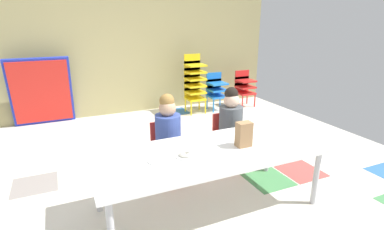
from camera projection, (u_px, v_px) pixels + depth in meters
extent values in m
cube|color=silver|center=(174.00, 179.00, 3.23)|extent=(5.80, 5.27, 0.02)
cube|color=#478C51|center=(268.00, 180.00, 3.18)|extent=(0.43, 0.43, 0.00)
cube|color=#336BB2|center=(176.00, 112.00, 5.53)|extent=(0.43, 0.43, 0.00)
cube|color=#B24C47|center=(123.00, 168.00, 3.44)|extent=(0.43, 0.43, 0.00)
cube|color=gray|center=(35.00, 185.00, 3.09)|extent=(0.43, 0.43, 0.00)
cube|color=#B24C47|center=(301.00, 171.00, 3.36)|extent=(0.43, 0.43, 0.00)
cube|color=tan|center=(117.00, 43.00, 5.14)|extent=(5.80, 0.10, 2.47)
cube|color=white|center=(209.00, 152.00, 2.56)|extent=(1.97, 0.81, 0.04)
cylinder|color=#B2B2B7|center=(316.00, 178.00, 2.70)|extent=(0.05, 0.05, 0.52)
cylinder|color=#B2B2B7|center=(97.00, 185.00, 2.59)|extent=(0.05, 0.05, 0.52)
cylinder|color=#B2B2B7|center=(268.00, 149.00, 3.30)|extent=(0.05, 0.05, 0.52)
cube|color=red|center=(169.00, 153.00, 3.12)|extent=(0.32, 0.30, 0.03)
cube|color=red|center=(163.00, 134.00, 3.21)|extent=(0.29, 0.02, 0.30)
cylinder|color=#384C99|center=(168.00, 133.00, 3.05)|extent=(0.30, 0.30, 0.38)
sphere|color=tan|center=(167.00, 108.00, 2.97)|extent=(0.17, 0.17, 0.17)
sphere|color=olive|center=(167.00, 101.00, 2.96)|extent=(0.15, 0.15, 0.15)
cylinder|color=red|center=(160.00, 174.00, 3.00)|extent=(0.02, 0.02, 0.28)
cylinder|color=red|center=(186.00, 168.00, 3.11)|extent=(0.02, 0.02, 0.28)
cylinder|color=red|center=(152.00, 163.00, 3.22)|extent=(0.02, 0.02, 0.28)
cylinder|color=red|center=(177.00, 158.00, 3.33)|extent=(0.02, 0.02, 0.28)
cube|color=red|center=(230.00, 141.00, 3.41)|extent=(0.32, 0.30, 0.03)
cube|color=red|center=(224.00, 125.00, 3.49)|extent=(0.29, 0.02, 0.30)
cylinder|color=#4C5156|center=(231.00, 123.00, 3.34)|extent=(0.26, 0.26, 0.38)
sphere|color=beige|center=(232.00, 100.00, 3.26)|extent=(0.17, 0.17, 0.17)
sphere|color=black|center=(231.00, 94.00, 3.25)|extent=(0.15, 0.15, 0.15)
cylinder|color=red|center=(225.00, 160.00, 3.29)|extent=(0.02, 0.02, 0.28)
cylinder|color=red|center=(246.00, 156.00, 3.39)|extent=(0.02, 0.02, 0.28)
cylinder|color=red|center=(213.00, 151.00, 3.51)|extent=(0.02, 0.02, 0.28)
cylinder|color=red|center=(234.00, 147.00, 3.62)|extent=(0.02, 0.02, 0.28)
cube|color=yellow|center=(195.00, 99.00, 5.40)|extent=(0.32, 0.30, 0.03)
cube|color=yellow|center=(192.00, 92.00, 5.50)|extent=(0.30, 0.02, 0.18)
cube|color=yellow|center=(195.00, 92.00, 5.37)|extent=(0.32, 0.30, 0.03)
cube|color=yellow|center=(192.00, 86.00, 5.46)|extent=(0.30, 0.02, 0.18)
cube|color=yellow|center=(195.00, 86.00, 5.33)|extent=(0.32, 0.30, 0.03)
cube|color=yellow|center=(192.00, 79.00, 5.43)|extent=(0.30, 0.02, 0.18)
cube|color=yellow|center=(195.00, 79.00, 5.30)|extent=(0.32, 0.30, 0.03)
cube|color=yellow|center=(192.00, 73.00, 5.39)|extent=(0.30, 0.02, 0.18)
cube|color=yellow|center=(195.00, 72.00, 5.26)|extent=(0.32, 0.30, 0.03)
cube|color=yellow|center=(192.00, 66.00, 5.35)|extent=(0.30, 0.02, 0.18)
cube|color=yellow|center=(195.00, 65.00, 5.22)|extent=(0.32, 0.30, 0.03)
cube|color=yellow|center=(192.00, 59.00, 5.32)|extent=(0.30, 0.02, 0.18)
cylinder|color=yellow|center=(191.00, 108.00, 5.28)|extent=(0.02, 0.02, 0.26)
cylinder|color=yellow|center=(205.00, 107.00, 5.39)|extent=(0.02, 0.02, 0.26)
cylinder|color=yellow|center=(185.00, 105.00, 5.50)|extent=(0.02, 0.02, 0.26)
cylinder|color=yellow|center=(199.00, 103.00, 5.61)|extent=(0.02, 0.02, 0.26)
cube|color=blue|center=(217.00, 96.00, 5.58)|extent=(0.32, 0.30, 0.03)
cube|color=blue|center=(214.00, 90.00, 5.67)|extent=(0.30, 0.02, 0.18)
cube|color=blue|center=(217.00, 90.00, 5.54)|extent=(0.32, 0.30, 0.03)
cube|color=blue|center=(214.00, 84.00, 5.64)|extent=(0.30, 0.02, 0.18)
cube|color=blue|center=(217.00, 83.00, 5.50)|extent=(0.32, 0.30, 0.03)
cube|color=blue|center=(214.00, 77.00, 5.60)|extent=(0.30, 0.02, 0.18)
cylinder|color=blue|center=(214.00, 106.00, 5.45)|extent=(0.02, 0.02, 0.26)
cylinder|color=blue|center=(227.00, 104.00, 5.56)|extent=(0.02, 0.02, 0.26)
cylinder|color=blue|center=(207.00, 102.00, 5.68)|extent=(0.02, 0.02, 0.26)
cylinder|color=blue|center=(220.00, 101.00, 5.78)|extent=(0.02, 0.02, 0.26)
cube|color=red|center=(245.00, 93.00, 5.82)|extent=(0.32, 0.30, 0.03)
cube|color=red|center=(241.00, 87.00, 5.91)|extent=(0.30, 0.02, 0.18)
cube|color=red|center=(246.00, 87.00, 5.78)|extent=(0.32, 0.30, 0.03)
cube|color=red|center=(242.00, 81.00, 5.88)|extent=(0.30, 0.02, 0.18)
cube|color=red|center=(246.00, 81.00, 5.75)|extent=(0.32, 0.30, 0.03)
cube|color=red|center=(242.00, 75.00, 5.84)|extent=(0.30, 0.02, 0.18)
cylinder|color=red|center=(242.00, 102.00, 5.69)|extent=(0.02, 0.02, 0.26)
cylinder|color=red|center=(255.00, 100.00, 5.80)|extent=(0.02, 0.02, 0.26)
cylinder|color=red|center=(235.00, 99.00, 5.92)|extent=(0.02, 0.02, 0.26)
cylinder|color=red|center=(247.00, 97.00, 6.03)|extent=(0.02, 0.02, 0.26)
cube|color=#1E33BF|center=(41.00, 92.00, 4.69)|extent=(0.90, 0.28, 1.09)
cube|color=red|center=(41.00, 92.00, 4.66)|extent=(0.83, 0.23, 0.99)
cube|color=#9E754C|center=(244.00, 134.00, 2.61)|extent=(0.13, 0.09, 0.22)
cylinder|color=white|center=(186.00, 156.00, 2.45)|extent=(0.18, 0.18, 0.01)
cylinder|color=white|center=(159.00, 160.00, 2.37)|extent=(0.18, 0.18, 0.01)
torus|color=white|center=(186.00, 154.00, 2.44)|extent=(0.11, 0.11, 0.03)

